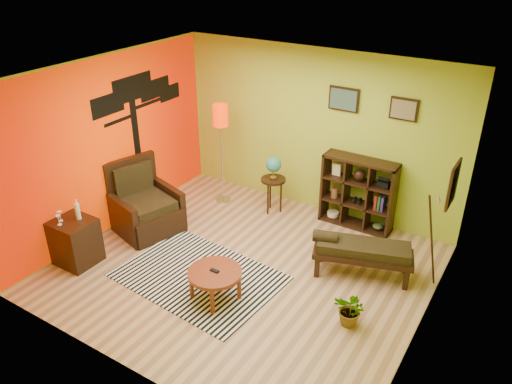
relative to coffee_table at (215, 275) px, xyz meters
The scene contains 11 objects.
ground 0.84m from the coffee_table, 92.93° to the left, with size 5.00×5.00×0.00m, color tan.
room_shell 1.62m from the coffee_table, 99.78° to the left, with size 5.04×4.54×2.82m.
zebra_rug 0.66m from the coffee_table, 152.53° to the left, with size 2.22×1.56×0.01m, color white.
coffee_table is the anchor object (origin of this frame).
armchair 2.22m from the coffee_table, 157.13° to the left, with size 1.17×1.16×1.15m.
side_cabinet 2.27m from the coffee_table, behind, with size 0.59×0.54×1.01m.
floor_lamp 2.96m from the coffee_table, 123.16° to the left, with size 0.27×0.27×1.82m.
globe_table 2.54m from the coffee_table, 102.45° to the left, with size 0.42×0.42×1.03m.
cube_shelf 2.92m from the coffee_table, 72.49° to the left, with size 1.20×0.35×1.20m.
bench 2.08m from the coffee_table, 46.91° to the left, with size 1.46×0.90×0.64m.
potted_plant 1.80m from the coffee_table, 15.49° to the left, with size 0.41×0.45×0.35m, color #26661E.
Camera 1 is at (3.29, -4.95, 4.35)m, focal length 35.00 mm.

